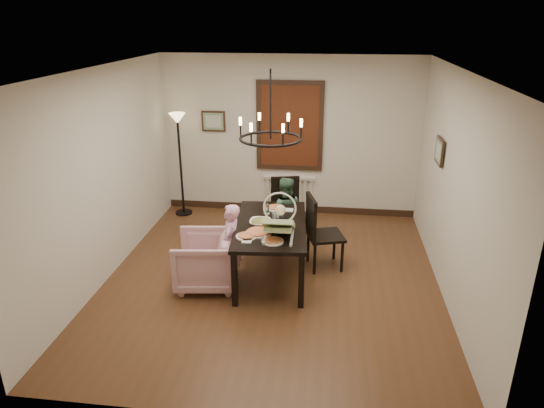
% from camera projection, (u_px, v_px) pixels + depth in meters
% --- Properties ---
extents(room_shell, '(4.51, 5.00, 2.81)m').
position_uv_depth(room_shell, '(275.00, 174.00, 6.51)').
color(room_shell, '#56321D').
rests_on(room_shell, ground).
extents(dining_table, '(1.08, 1.74, 0.78)m').
position_uv_depth(dining_table, '(271.00, 230.00, 6.52)').
color(dining_table, black).
rests_on(dining_table, room_shell).
extents(chair_far, '(0.54, 0.54, 1.03)m').
position_uv_depth(chair_far, '(286.00, 211.00, 7.63)').
color(chair_far, black).
rests_on(chair_far, room_shell).
extents(chair_right, '(0.60, 0.60, 1.10)m').
position_uv_depth(chair_right, '(326.00, 232.00, 6.82)').
color(chair_right, black).
rests_on(chair_right, room_shell).
extents(armchair, '(0.89, 0.87, 0.73)m').
position_uv_depth(armchair, '(205.00, 261.00, 6.41)').
color(armchair, beige).
rests_on(armchair, room_shell).
extents(elderly_woman, '(0.24, 0.35, 0.94)m').
position_uv_depth(elderly_woman, '(231.00, 251.00, 6.44)').
color(elderly_woman, '#E5A1C3').
rests_on(elderly_woman, room_shell).
extents(seated_man, '(0.49, 0.39, 0.95)m').
position_uv_depth(seated_man, '(284.00, 219.00, 7.44)').
color(seated_man, '#396044').
rests_on(seated_man, room_shell).
extents(baby_bouncer, '(0.45, 0.62, 0.40)m').
position_uv_depth(baby_bouncer, '(279.00, 222.00, 6.05)').
color(baby_bouncer, beige).
rests_on(baby_bouncer, dining_table).
extents(salad_bowl, '(0.34, 0.34, 0.08)m').
position_uv_depth(salad_bowl, '(260.00, 222.00, 6.44)').
color(salad_bowl, white).
rests_on(salad_bowl, dining_table).
extents(pizza_platter, '(0.33, 0.33, 0.04)m').
position_uv_depth(pizza_platter, '(259.00, 232.00, 6.20)').
color(pizza_platter, tan).
rests_on(pizza_platter, dining_table).
extents(drinking_glass, '(0.07, 0.07, 0.14)m').
position_uv_depth(drinking_glass, '(274.00, 217.00, 6.53)').
color(drinking_glass, silver).
rests_on(drinking_glass, dining_table).
extents(window_blinds, '(1.00, 0.03, 1.40)m').
position_uv_depth(window_blinds, '(290.00, 126.00, 8.37)').
color(window_blinds, '#541D10').
rests_on(window_blinds, room_shell).
extents(radiator, '(0.92, 0.12, 0.62)m').
position_uv_depth(radiator, '(289.00, 194.00, 8.85)').
color(radiator, silver).
rests_on(radiator, room_shell).
extents(picture_back, '(0.42, 0.03, 0.36)m').
position_uv_depth(picture_back, '(213.00, 121.00, 8.52)').
color(picture_back, black).
rests_on(picture_back, room_shell).
extents(picture_right, '(0.03, 0.42, 0.36)m').
position_uv_depth(picture_right, '(439.00, 151.00, 6.65)').
color(picture_right, black).
rests_on(picture_right, room_shell).
extents(floor_lamp, '(0.30, 0.30, 1.80)m').
position_uv_depth(floor_lamp, '(181.00, 166.00, 8.56)').
color(floor_lamp, black).
rests_on(floor_lamp, room_shell).
extents(chandelier, '(0.80, 0.80, 0.04)m').
position_uv_depth(chandelier, '(271.00, 139.00, 6.07)').
color(chandelier, black).
rests_on(chandelier, room_shell).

